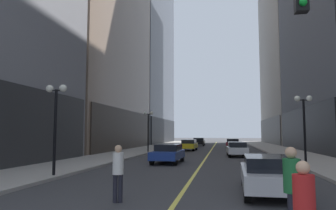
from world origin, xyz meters
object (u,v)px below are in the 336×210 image
pedestrian_in_red_jacket (304,205)px  car_blue (168,153)px  car_silver (269,173)px  street_lamp_right_mid (304,114)px  pedestrian_in_green_parka (292,184)px  car_yellow (189,145)px  car_black (199,141)px  pedestrian_in_white_shirt (118,169)px  street_lamp_left_near (56,109)px  car_white (237,149)px  car_maroon (233,143)px  street_lamp_left_far (148,122)px

pedestrian_in_red_jacket → car_blue: bearing=107.1°
car_silver → street_lamp_right_mid: size_ratio=1.02×
pedestrian_in_green_parka → street_lamp_right_mid: bearing=75.1°
car_blue → car_yellow: same height
car_black → street_lamp_right_mid: size_ratio=1.01×
car_silver → pedestrian_in_white_shirt: bearing=-155.9°
pedestrian_in_green_parka → pedestrian_in_red_jacket: bearing=-94.9°
pedestrian_in_red_jacket → pedestrian_in_green_parka: bearing=85.1°
pedestrian_in_white_shirt → street_lamp_left_near: street_lamp_left_near is taller
pedestrian_in_white_shirt → pedestrian_in_green_parka: (4.58, -2.42, 0.06)m
car_white → car_maroon: bearing=89.4°
car_silver → pedestrian_in_white_shirt: (-4.75, -2.13, 0.30)m
pedestrian_in_green_parka → pedestrian_in_red_jacket: pedestrian_in_green_parka is taller
pedestrian_in_green_parka → street_lamp_right_mid: street_lamp_right_mid is taller
street_lamp_left_near → street_lamp_left_far: size_ratio=1.00×
car_white → street_lamp_left_far: street_lamp_left_far is taller
car_white → street_lamp_left_near: street_lamp_left_near is taller
car_maroon → pedestrian_in_white_shirt: size_ratio=2.53×
car_white → pedestrian_in_red_jacket: pedestrian_in_red_jacket is taller
car_blue → pedestrian_in_white_shirt: (0.64, -12.62, 0.30)m
car_yellow → street_lamp_left_far: street_lamp_left_far is taller
pedestrian_in_white_shirt → street_lamp_right_mid: bearing=53.5°
car_white → car_yellow: size_ratio=0.95×
car_silver → pedestrian_in_green_parka: bearing=-92.1°
car_silver → pedestrian_in_white_shirt: size_ratio=2.60×
car_black → street_lamp_left_far: (-3.91, -19.79, 2.54)m
car_black → pedestrian_in_green_parka: 45.69m
car_white → car_yellow: same height
car_maroon → pedestrian_in_white_shirt: pedestrian_in_white_shirt is taller
car_white → car_black: same height
car_blue → street_lamp_left_near: street_lamp_left_near is taller
car_silver → car_maroon: bearing=90.2°
car_white → car_maroon: same height
car_black → street_lamp_right_mid: (8.89, -31.96, 2.54)m
car_maroon → car_black: (-5.35, 6.64, 0.00)m
car_silver → street_lamp_left_far: 23.18m
car_black → pedestrian_in_green_parka: size_ratio=2.44×
pedestrian_in_white_shirt → street_lamp_left_far: bearing=101.4°
car_black → pedestrian_in_white_shirt: pedestrian_in_white_shirt is taller
pedestrian_in_green_parka → street_lamp_right_mid: 14.05m
car_silver → pedestrian_in_red_jacket: pedestrian_in_red_jacket is taller
pedestrian_in_white_shirt → street_lamp_left_far: size_ratio=0.39×
car_blue → street_lamp_left_near: bearing=-116.0°
car_maroon → pedestrian_in_white_shirt: 36.61m
car_silver → street_lamp_right_mid: 9.83m
pedestrian_in_green_parka → car_blue: bearing=109.1°
car_maroon → car_blue: bearing=-102.5°
car_blue → car_black: 30.33m
car_blue → pedestrian_in_white_shirt: size_ratio=2.51×
car_yellow → street_lamp_left_near: street_lamp_left_near is taller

